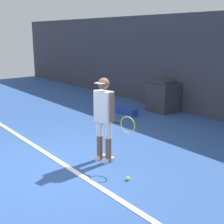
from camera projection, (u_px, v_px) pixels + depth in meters
name	position (u px, v px, depth m)	size (l,w,h in m)	color
ground_plane	(51.00, 167.00, 5.88)	(24.00, 24.00, 0.00)	#2D5193
back_wall	(220.00, 67.00, 8.72)	(24.00, 0.10, 3.04)	#383842
court_baseline	(62.00, 164.00, 6.02)	(21.60, 0.10, 0.01)	white
tennis_player	(104.00, 116.00, 5.94)	(0.94, 0.36, 1.65)	brown
tennis_ball	(128.00, 179.00, 5.34)	(0.07, 0.07, 0.07)	#D1E533
covered_chair	(163.00, 97.00, 9.93)	(0.84, 0.75, 1.00)	#333338
equipment_bag	(127.00, 111.00, 9.63)	(0.74, 0.25, 0.22)	#1E3D99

